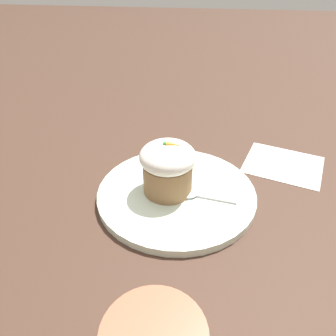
{
  "coord_description": "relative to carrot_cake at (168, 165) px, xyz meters",
  "views": [
    {
      "loc": [
        0.04,
        -0.43,
        0.35
      ],
      "look_at": [
        -0.01,
        0.0,
        0.06
      ],
      "focal_mm": 35.0,
      "sensor_mm": 36.0,
      "label": 1
    }
  ],
  "objects": [
    {
      "name": "paper_napkin",
      "position": [
        0.21,
        0.12,
        -0.06
      ],
      "size": [
        0.17,
        0.16,
        0.0
      ],
      "color": "white",
      "rests_on": "ground_plane"
    },
    {
      "name": "spoon",
      "position": [
        0.04,
        -0.01,
        -0.04
      ],
      "size": [
        0.11,
        0.04,
        0.01
      ],
      "color": "silver",
      "rests_on": "dessert_plate"
    },
    {
      "name": "ground_plane",
      "position": [
        0.01,
        -0.0,
        -0.06
      ],
      "size": [
        4.0,
        4.0,
        0.0
      ],
      "primitive_type": "plane",
      "color": "#3D281E"
    },
    {
      "name": "carrot_cake",
      "position": [
        0.0,
        0.0,
        0.0
      ],
      "size": [
        0.09,
        0.09,
        0.09
      ],
      "color": "olive",
      "rests_on": "dessert_plate"
    },
    {
      "name": "dessert_plate",
      "position": [
        0.01,
        -0.0,
        -0.05
      ],
      "size": [
        0.26,
        0.26,
        0.01
      ],
      "color": "silver",
      "rests_on": "ground_plane"
    }
  ]
}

